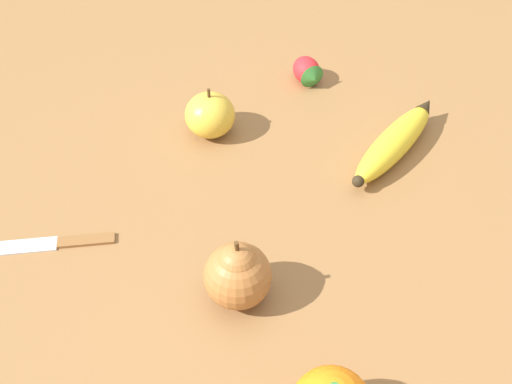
% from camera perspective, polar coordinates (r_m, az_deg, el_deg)
% --- Properties ---
extents(ground_plane, '(3.00, 3.00, 0.00)m').
position_cam_1_polar(ground_plane, '(0.92, 2.19, -1.06)').
color(ground_plane, olive).
extents(banana, '(0.06, 0.21, 0.04)m').
position_cam_1_polar(banana, '(0.99, 11.02, 3.92)').
color(banana, yellow).
rests_on(banana, ground_plane).
extents(pear, '(0.08, 0.08, 0.10)m').
position_cam_1_polar(pear, '(0.79, -1.48, -6.54)').
color(pear, '#A36633').
rests_on(pear, ground_plane).
extents(strawberry, '(0.07, 0.06, 0.04)m').
position_cam_1_polar(strawberry, '(1.11, 4.16, 9.59)').
color(strawberry, red).
rests_on(strawberry, ground_plane).
extents(apple, '(0.07, 0.07, 0.08)m').
position_cam_1_polar(apple, '(1.01, -3.70, 6.17)').
color(apple, gold).
rests_on(apple, ground_plane).
extents(paring_knife, '(0.14, 0.11, 0.01)m').
position_cam_1_polar(paring_knife, '(0.91, -15.87, -3.91)').
color(paring_knife, silver).
rests_on(paring_knife, ground_plane).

